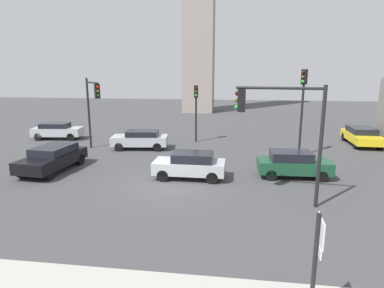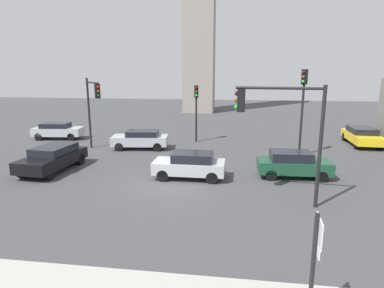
# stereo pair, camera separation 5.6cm
# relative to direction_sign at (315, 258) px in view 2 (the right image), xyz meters

# --- Properties ---
(ground_plane) EXTENTS (106.54, 106.54, 0.00)m
(ground_plane) POSITION_rel_direction_sign_xyz_m (-5.14, 9.43, -1.86)
(ground_plane) COLOR #424244
(direction_sign) EXTENTS (0.15, 0.72, 2.76)m
(direction_sign) POSITION_rel_direction_sign_xyz_m (0.00, 0.00, 0.00)
(direction_sign) COLOR black
(direction_sign) RESTS_ON ground_plane
(traffic_light_0) EXTENTS (3.76, 0.63, 5.32)m
(traffic_light_0) POSITION_rel_direction_sign_xyz_m (0.09, 7.58, 2.01)
(traffic_light_0) COLOR black
(traffic_light_0) RESTS_ON ground_plane
(traffic_light_1) EXTENTS (0.44, 0.49, 5.99)m
(traffic_light_1) POSITION_rel_direction_sign_xyz_m (2.60, 16.36, 2.27)
(traffic_light_1) COLOR black
(traffic_light_1) RESTS_ON ground_plane
(traffic_light_2) EXTENTS (0.37, 0.48, 4.73)m
(traffic_light_2) POSITION_rel_direction_sign_xyz_m (-5.16, 20.29, 1.46)
(traffic_light_2) COLOR black
(traffic_light_2) RESTS_ON ground_plane
(traffic_light_3) EXTENTS (1.92, 2.21, 5.37)m
(traffic_light_3) POSITION_rel_direction_sign_xyz_m (-12.26, 16.07, 1.90)
(traffic_light_3) COLOR black
(traffic_light_3) RESTS_ON ground_plane
(car_0) EXTENTS (4.33, 2.15, 1.43)m
(car_0) POSITION_rel_direction_sign_xyz_m (-17.41, 19.78, -1.09)
(car_0) COLOR #ADB2B7
(car_0) RESTS_ON ground_plane
(car_1) EXTENTS (3.95, 1.72, 1.48)m
(car_1) POSITION_rel_direction_sign_xyz_m (-4.29, 10.58, -1.08)
(car_1) COLOR #ADB2B7
(car_1) RESTS_ON ground_plane
(car_2) EXTENTS (2.14, 4.66, 1.42)m
(car_2) POSITION_rel_direction_sign_xyz_m (8.31, 20.92, -1.09)
(car_2) COLOR yellow
(car_2) RESTS_ON ground_plane
(car_3) EXTENTS (4.39, 2.27, 1.43)m
(car_3) POSITION_rel_direction_sign_xyz_m (-9.07, 17.11, -1.09)
(car_3) COLOR #ADB2B7
(car_3) RESTS_ON ground_plane
(car_4) EXTENTS (4.05, 1.89, 1.49)m
(car_4) POSITION_rel_direction_sign_xyz_m (1.43, 11.60, -1.09)
(car_4) COLOR #19472D
(car_4) RESTS_ON ground_plane
(car_5) EXTENTS (2.38, 4.77, 1.50)m
(car_5) POSITION_rel_direction_sign_xyz_m (-12.66, 10.92, -1.06)
(car_5) COLOR black
(car_5) RESTS_ON ground_plane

